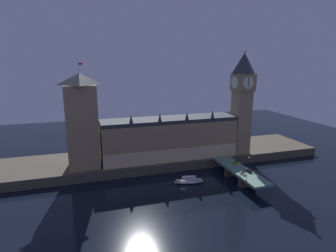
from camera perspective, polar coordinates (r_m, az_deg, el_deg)
name	(u,v)px	position (r m, az deg, el deg)	size (l,w,h in m)	color
ground_plane	(183,184)	(161.73, 3.05, -11.71)	(400.00, 400.00, 0.00)	black
embankment	(163,157)	(195.01, -0.93, -6.37)	(220.00, 42.00, 5.75)	#4C4438
parliament_hall	(169,138)	(183.06, 0.27, -2.43)	(87.40, 20.65, 31.58)	#9E845B
clock_tower	(242,100)	(195.71, 14.80, 5.13)	(12.86, 12.97, 68.96)	#9E845B
victoria_tower	(82,121)	(171.31, -17.05, 0.98)	(18.01, 18.01, 61.39)	#9E845B
bridge	(240,172)	(169.35, 14.41, -9.10)	(11.39, 46.00, 6.76)	slate
car_northbound_trail	(243,173)	(161.76, 14.99, -9.29)	(1.97, 4.09, 1.38)	white
car_southbound_lead	(248,171)	(166.13, 16.04, -8.73)	(2.03, 4.40, 1.56)	black
car_southbound_trail	(236,163)	(176.78, 13.64, -7.26)	(1.96, 3.81, 1.48)	yellow
pedestrian_near_rail	(240,174)	(159.60, 14.42, -9.48)	(0.38, 0.38, 1.69)	black
pedestrian_mid_walk	(251,169)	(168.26, 16.55, -8.39)	(0.38, 0.38, 1.85)	black
pedestrian_far_rail	(221,161)	(177.41, 10.68, -6.98)	(0.38, 0.38, 1.63)	black
street_lamp_near	(247,173)	(152.87, 15.69, -9.14)	(1.34, 0.60, 7.10)	#2D3333
street_lamp_mid	(249,161)	(169.97, 16.09, -6.89)	(1.34, 0.60, 7.14)	#2D3333
boat_upstream	(189,181)	(162.35, 4.26, -11.04)	(17.31, 7.21, 4.12)	white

